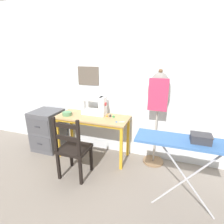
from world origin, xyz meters
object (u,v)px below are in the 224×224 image
Objects in this scene: dress_form at (158,98)px; filing_cabinet at (48,130)px; sewing_machine at (95,106)px; wooden_chair at (73,149)px; fabric_bowl at (67,114)px; scissors at (119,122)px; thread_spool_mid_table at (110,116)px; ironing_board at (192,146)px; thread_spool_far_edge at (113,116)px; storage_box at (201,138)px; thread_spool_near_machine at (107,116)px.

filing_cabinet is at bearing -175.04° from dress_form.
wooden_chair is at bearing -93.71° from sewing_machine.
fabric_bowl is at bearing -170.94° from dress_form.
scissors is 0.25m from thread_spool_mid_table.
wooden_chair is 1.49m from ironing_board.
thread_spool_mid_table is at bearing -9.08° from sewing_machine.
ironing_board is at bearing -33.09° from scissors.
filing_cabinet is at bearing 163.47° from ironing_board.
wooden_chair is (-0.50, -0.47, -0.29)m from scissors.
storage_box is at bearing -33.95° from thread_spool_far_edge.
filing_cabinet is at bearing -176.20° from thread_spool_far_edge.
fabric_bowl is 1.14× the size of scissors.
storage_box reaches higher than scissors.
scissors is at bearing -49.80° from thread_spool_far_edge.
dress_form reaches higher than thread_spool_near_machine.
sewing_machine is 10.21× the size of thread_spool_near_machine.
scissors is at bearing -155.48° from dress_form.
ironing_board reaches higher than thread_spool_far_edge.
dress_form reaches higher than thread_spool_far_edge.
fabric_bowl is 0.21× the size of filing_cabinet.
wooden_chair is (-0.31, -0.63, -0.31)m from thread_spool_mid_table.
dress_form is at bearing 1.86° from sewing_machine.
dress_form reaches higher than wooden_chair.
thread_spool_far_edge is at bearing 10.72° from fabric_bowl.
thread_spool_far_edge is at bearing 59.22° from wooden_chair.
dress_form is (0.98, 0.03, 0.21)m from sewing_machine.
sewing_machine reaches higher than wooden_chair.
sewing_machine is 0.57× the size of filing_cabinet.
storage_box is (0.07, 0.00, 0.10)m from ironing_board.
filing_cabinet is (-0.86, 0.54, -0.07)m from wooden_chair.
sewing_machine reaches higher than fabric_bowl.
thread_spool_mid_table is at bearing 147.12° from storage_box.
sewing_machine is 0.30m from thread_spool_mid_table.
dress_form reaches higher than scissors.
ironing_board reaches higher than fabric_bowl.
wooden_chair reaches higher than ironing_board.
fabric_bowl is at bearing -155.59° from sewing_machine.
thread_spool_far_edge is 0.79m from wooden_chair.
ironing_board is (1.17, -0.75, 0.07)m from thread_spool_near_machine.
wooden_chair is at bearing -145.45° from dress_form.
filing_cabinet is 3.86× the size of storage_box.
sewing_machine is 2.71× the size of fabric_bowl.
wooden_chair is (-0.04, -0.67, -0.43)m from sewing_machine.
fabric_bowl is 1.46m from dress_form.
scissors is 3.19× the size of thread_spool_far_edge.
wooden_chair is 1.40m from dress_form.
ironing_board reaches higher than scissors.
filing_cabinet is at bearing -176.36° from thread_spool_near_machine.
dress_form is (0.65, 0.08, 0.33)m from thread_spool_far_edge.
dress_form reaches higher than sewing_machine.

